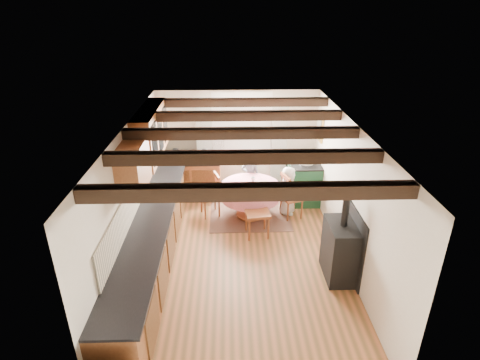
{
  "coord_description": "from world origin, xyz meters",
  "views": [
    {
      "loc": [
        -0.2,
        -5.64,
        4.14
      ],
      "look_at": [
        0.0,
        0.8,
        1.15
      ],
      "focal_mm": 28.84,
      "sensor_mm": 36.0,
      "label": 1
    }
  ],
  "objects_px": {
    "chair_right": "(292,196)",
    "cup": "(253,179)",
    "cast_iron_stove": "(342,236)",
    "child_far": "(250,177)",
    "aga_range": "(303,180)",
    "child_right": "(288,191)",
    "dining_table": "(250,201)",
    "chair_near": "(258,211)",
    "chair_left": "(210,195)"
  },
  "relations": [
    {
      "from": "chair_left",
      "to": "child_far",
      "type": "xyz_separation_m",
      "value": [
        0.88,
        0.62,
        0.12
      ]
    },
    {
      "from": "chair_near",
      "to": "chair_right",
      "type": "height_order",
      "value": "chair_near"
    },
    {
      "from": "aga_range",
      "to": "chair_right",
      "type": "bearing_deg",
      "value": -114.91
    },
    {
      "from": "chair_left",
      "to": "child_right",
      "type": "distance_m",
      "value": 1.64
    },
    {
      "from": "dining_table",
      "to": "chair_near",
      "type": "relative_size",
      "value": 1.15
    },
    {
      "from": "chair_near",
      "to": "aga_range",
      "type": "relative_size",
      "value": 1.03
    },
    {
      "from": "child_right",
      "to": "cast_iron_stove",
      "type": "bearing_deg",
      "value": -152.77
    },
    {
      "from": "chair_right",
      "to": "cup",
      "type": "relative_size",
      "value": 10.55
    },
    {
      "from": "chair_left",
      "to": "aga_range",
      "type": "relative_size",
      "value": 0.9
    },
    {
      "from": "cup",
      "to": "dining_table",
      "type": "bearing_deg",
      "value": -109.75
    },
    {
      "from": "aga_range",
      "to": "child_far",
      "type": "relative_size",
      "value": 0.88
    },
    {
      "from": "cup",
      "to": "chair_left",
      "type": "bearing_deg",
      "value": -174.86
    },
    {
      "from": "dining_table",
      "to": "child_right",
      "type": "relative_size",
      "value": 1.16
    },
    {
      "from": "chair_near",
      "to": "child_right",
      "type": "xyz_separation_m",
      "value": [
        0.7,
        0.85,
        -0.0
      ]
    },
    {
      "from": "chair_left",
      "to": "child_right",
      "type": "height_order",
      "value": "child_right"
    },
    {
      "from": "child_right",
      "to": "cup",
      "type": "bearing_deg",
      "value": 98.7
    },
    {
      "from": "chair_near",
      "to": "chair_right",
      "type": "bearing_deg",
      "value": 35.98
    },
    {
      "from": "chair_near",
      "to": "child_right",
      "type": "distance_m",
      "value": 1.1
    },
    {
      "from": "chair_near",
      "to": "child_right",
      "type": "relative_size",
      "value": 1.0
    },
    {
      "from": "child_far",
      "to": "dining_table",
      "type": "bearing_deg",
      "value": 104.21
    },
    {
      "from": "chair_near",
      "to": "child_far",
      "type": "relative_size",
      "value": 0.91
    },
    {
      "from": "chair_near",
      "to": "aga_range",
      "type": "xyz_separation_m",
      "value": [
        1.14,
        1.51,
        -0.06
      ]
    },
    {
      "from": "chair_near",
      "to": "child_right",
      "type": "height_order",
      "value": "chair_near"
    },
    {
      "from": "chair_near",
      "to": "cup",
      "type": "bearing_deg",
      "value": 85.63
    },
    {
      "from": "child_far",
      "to": "chair_near",
      "type": "bearing_deg",
      "value": 109.8
    },
    {
      "from": "chair_near",
      "to": "chair_right",
      "type": "xyz_separation_m",
      "value": [
        0.77,
        0.7,
        -0.04
      ]
    },
    {
      "from": "chair_right",
      "to": "dining_table",
      "type": "bearing_deg",
      "value": 70.65
    },
    {
      "from": "chair_near",
      "to": "child_far",
      "type": "height_order",
      "value": "child_far"
    },
    {
      "from": "cast_iron_stove",
      "to": "child_far",
      "type": "xyz_separation_m",
      "value": [
        -1.31,
        2.69,
        -0.17
      ]
    },
    {
      "from": "aga_range",
      "to": "child_right",
      "type": "bearing_deg",
      "value": -123.61
    },
    {
      "from": "chair_near",
      "to": "chair_left",
      "type": "height_order",
      "value": "chair_near"
    },
    {
      "from": "child_right",
      "to": "dining_table",
      "type": "bearing_deg",
      "value": 111.58
    },
    {
      "from": "chair_near",
      "to": "cast_iron_stove",
      "type": "distance_m",
      "value": 1.79
    },
    {
      "from": "chair_near",
      "to": "child_far",
      "type": "xyz_separation_m",
      "value": [
        -0.06,
        1.43,
        0.06
      ]
    },
    {
      "from": "chair_left",
      "to": "aga_range",
      "type": "height_order",
      "value": "aga_range"
    },
    {
      "from": "chair_left",
      "to": "cup",
      "type": "xyz_separation_m",
      "value": [
        0.91,
        0.08,
        0.32
      ]
    },
    {
      "from": "chair_right",
      "to": "cast_iron_stove",
      "type": "relative_size",
      "value": 0.64
    },
    {
      "from": "dining_table",
      "to": "chair_right",
      "type": "bearing_deg",
      "value": -1.21
    },
    {
      "from": "dining_table",
      "to": "cast_iron_stove",
      "type": "xyz_separation_m",
      "value": [
        1.35,
        -1.98,
        0.39
      ]
    },
    {
      "from": "chair_left",
      "to": "chair_near",
      "type": "bearing_deg",
      "value": 31.8
    },
    {
      "from": "chair_left",
      "to": "chair_right",
      "type": "height_order",
      "value": "chair_right"
    },
    {
      "from": "chair_left",
      "to": "child_right",
      "type": "relative_size",
      "value": 0.88
    },
    {
      "from": "cast_iron_stove",
      "to": "child_right",
      "type": "height_order",
      "value": "cast_iron_stove"
    },
    {
      "from": "child_right",
      "to": "child_far",
      "type": "bearing_deg",
      "value": 64.96
    },
    {
      "from": "dining_table",
      "to": "child_right",
      "type": "distance_m",
      "value": 0.83
    },
    {
      "from": "chair_right",
      "to": "aga_range",
      "type": "height_order",
      "value": "chair_right"
    },
    {
      "from": "chair_near",
      "to": "cup",
      "type": "xyz_separation_m",
      "value": [
        -0.04,
        0.9,
        0.25
      ]
    },
    {
      "from": "dining_table",
      "to": "cup",
      "type": "distance_m",
      "value": 0.45
    },
    {
      "from": "child_right",
      "to": "cup",
      "type": "relative_size",
      "value": 11.45
    },
    {
      "from": "cast_iron_stove",
      "to": "child_far",
      "type": "height_order",
      "value": "cast_iron_stove"
    }
  ]
}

